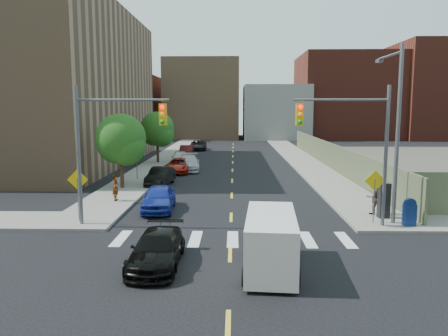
{
  "coord_description": "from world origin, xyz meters",
  "views": [
    {
      "loc": [
        0.15,
        -15.17,
        5.93
      ],
      "look_at": [
        -0.51,
        13.14,
        2.0
      ],
      "focal_mm": 35.0,
      "sensor_mm": 36.0,
      "label": 1
    }
  ],
  "objects_px": {
    "parked_car_maroon": "(187,152)",
    "mailbox": "(409,212)",
    "parked_car_grey": "(198,145)",
    "pedestrian_west": "(116,188)",
    "parked_car_red": "(179,166)",
    "parked_car_silver": "(188,163)",
    "parked_car_blue": "(159,198)",
    "pedestrian_east": "(374,197)",
    "cargo_van": "(271,240)",
    "parked_car_black": "(161,176)",
    "payphone": "(384,200)",
    "parked_car_white": "(180,158)",
    "black_sedan": "(157,249)"
  },
  "relations": [
    {
      "from": "payphone",
      "to": "parked_car_grey",
      "type": "bearing_deg",
      "value": 104.24
    },
    {
      "from": "parked_car_maroon",
      "to": "parked_car_silver",
      "type": "bearing_deg",
      "value": -85.1
    },
    {
      "from": "parked_car_blue",
      "to": "parked_car_silver",
      "type": "relative_size",
      "value": 0.83
    },
    {
      "from": "parked_car_maroon",
      "to": "pedestrian_east",
      "type": "distance_m",
      "value": 30.94
    },
    {
      "from": "parked_car_red",
      "to": "cargo_van",
      "type": "distance_m",
      "value": 24.85
    },
    {
      "from": "parked_car_grey",
      "to": "pedestrian_west",
      "type": "height_order",
      "value": "pedestrian_west"
    },
    {
      "from": "parked_car_white",
      "to": "pedestrian_east",
      "type": "bearing_deg",
      "value": -62.4
    },
    {
      "from": "parked_car_grey",
      "to": "mailbox",
      "type": "relative_size",
      "value": 3.57
    },
    {
      "from": "pedestrian_east",
      "to": "parked_car_grey",
      "type": "bearing_deg",
      "value": -78.89
    },
    {
      "from": "parked_car_grey",
      "to": "mailbox",
      "type": "bearing_deg",
      "value": -73.26
    },
    {
      "from": "parked_car_red",
      "to": "mailbox",
      "type": "height_order",
      "value": "mailbox"
    },
    {
      "from": "black_sedan",
      "to": "mailbox",
      "type": "distance_m",
      "value": 12.74
    },
    {
      "from": "payphone",
      "to": "parked_car_silver",
      "type": "bearing_deg",
      "value": 119.55
    },
    {
      "from": "black_sedan",
      "to": "pedestrian_east",
      "type": "distance_m",
      "value": 13.09
    },
    {
      "from": "parked_car_maroon",
      "to": "mailbox",
      "type": "xyz_separation_m",
      "value": [
        14.3,
        -30.27,
        0.08
      ]
    },
    {
      "from": "parked_car_maroon",
      "to": "parked_car_grey",
      "type": "xyz_separation_m",
      "value": [
        0.58,
        9.65,
        -0.05
      ]
    },
    {
      "from": "parked_car_maroon",
      "to": "parked_car_grey",
      "type": "bearing_deg",
      "value": 84.43
    },
    {
      "from": "parked_car_maroon",
      "to": "mailbox",
      "type": "distance_m",
      "value": 33.48
    },
    {
      "from": "payphone",
      "to": "cargo_van",
      "type": "bearing_deg",
      "value": -136.96
    },
    {
      "from": "parked_car_silver",
      "to": "cargo_van",
      "type": "relative_size",
      "value": 1.1
    },
    {
      "from": "mailbox",
      "to": "pedestrian_west",
      "type": "xyz_separation_m",
      "value": [
        -16.03,
        5.45,
        0.16
      ]
    },
    {
      "from": "cargo_van",
      "to": "payphone",
      "type": "distance_m",
      "value": 9.69
    },
    {
      "from": "mailbox",
      "to": "payphone",
      "type": "bearing_deg",
      "value": 112.02
    },
    {
      "from": "parked_car_white",
      "to": "black_sedan",
      "type": "distance_m",
      "value": 29.57
    },
    {
      "from": "parked_car_black",
      "to": "mailbox",
      "type": "bearing_deg",
      "value": -33.9
    },
    {
      "from": "parked_car_black",
      "to": "pedestrian_west",
      "type": "relative_size",
      "value": 2.53
    },
    {
      "from": "parked_car_silver",
      "to": "mailbox",
      "type": "xyz_separation_m",
      "value": [
        13.0,
        -19.73,
        0.07
      ]
    },
    {
      "from": "parked_car_black",
      "to": "parked_car_red",
      "type": "xyz_separation_m",
      "value": [
        0.56,
        6.59,
        -0.04
      ]
    },
    {
      "from": "black_sedan",
      "to": "parked_car_grey",
      "type": "bearing_deg",
      "value": 92.9
    },
    {
      "from": "cargo_van",
      "to": "mailbox",
      "type": "height_order",
      "value": "cargo_van"
    },
    {
      "from": "parked_car_black",
      "to": "payphone",
      "type": "height_order",
      "value": "payphone"
    },
    {
      "from": "parked_car_black",
      "to": "payphone",
      "type": "xyz_separation_m",
      "value": [
        13.56,
        -10.25,
        0.38
      ]
    },
    {
      "from": "parked_car_black",
      "to": "parked_car_red",
      "type": "bearing_deg",
      "value": 90.81
    },
    {
      "from": "pedestrian_east",
      "to": "black_sedan",
      "type": "bearing_deg",
      "value": 28.66
    },
    {
      "from": "cargo_van",
      "to": "pedestrian_west",
      "type": "distance_m",
      "value": 14.09
    },
    {
      "from": "cargo_van",
      "to": "payphone",
      "type": "height_order",
      "value": "cargo_van"
    },
    {
      "from": "parked_car_maroon",
      "to": "pedestrian_east",
      "type": "xyz_separation_m",
      "value": [
        13.31,
        -27.93,
        0.34
      ]
    },
    {
      "from": "parked_car_red",
      "to": "parked_car_grey",
      "type": "relative_size",
      "value": 0.95
    },
    {
      "from": "parked_car_red",
      "to": "parked_car_silver",
      "type": "bearing_deg",
      "value": 63.31
    },
    {
      "from": "parked_car_red",
      "to": "pedestrian_west",
      "type": "height_order",
      "value": "pedestrian_west"
    },
    {
      "from": "parked_car_red",
      "to": "parked_car_black",
      "type": "bearing_deg",
      "value": -92.35
    },
    {
      "from": "parked_car_blue",
      "to": "payphone",
      "type": "height_order",
      "value": "payphone"
    },
    {
      "from": "parked_car_blue",
      "to": "pedestrian_east",
      "type": "relative_size",
      "value": 2.33
    },
    {
      "from": "parked_car_blue",
      "to": "payphone",
      "type": "bearing_deg",
      "value": -11.91
    },
    {
      "from": "parked_car_silver",
      "to": "cargo_van",
      "type": "xyz_separation_m",
      "value": [
        5.71,
        -25.32,
        0.35
      ]
    },
    {
      "from": "parked_car_maroon",
      "to": "mailbox",
      "type": "height_order",
      "value": "mailbox"
    },
    {
      "from": "parked_car_blue",
      "to": "parked_car_white",
      "type": "distance_m",
      "value": 20.6
    },
    {
      "from": "black_sedan",
      "to": "mailbox",
      "type": "bearing_deg",
      "value": 25.18
    },
    {
      "from": "parked_car_blue",
      "to": "parked_car_red",
      "type": "distance_m",
      "value": 14.91
    },
    {
      "from": "parked_car_red",
      "to": "parked_car_silver",
      "type": "distance_m",
      "value": 1.53
    }
  ]
}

